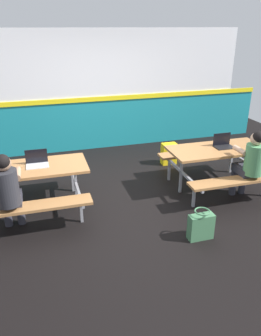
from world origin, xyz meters
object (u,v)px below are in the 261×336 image
Objects in this scene: laptop_silver at (37,162)px; tote_bag_bright at (201,226)px; student_further at (251,160)px; picnic_table_left at (31,177)px; laptop_dark at (223,144)px; picnic_table_right at (217,158)px; backpack_dark at (169,154)px; student_nearer at (8,188)px.

laptop_silver is 0.75× the size of tote_bag_bright.
student_further reaches higher than tote_bag_bright.
picnic_table_left is 3.18m from laptop_dark.
laptop_silver is (-3.20, 0.69, 0.08)m from student_further.
picnic_table_right is 1.34m from backpack_dark.
tote_bag_bright is at bearing -19.09° from student_nearer.
backpack_dark is (-0.34, 1.25, -0.36)m from picnic_table_right.
student_nearer is 3.49m from backpack_dark.
student_further is 1.97m from backpack_dark.
tote_bag_bright is (2.39, -0.83, -0.51)m from student_nearer.
picnic_table_right is 2.95m from laptop_silver.
student_further is at bearing -1.60° from student_nearer.
student_further is 3.74× the size of laptop_dark.
laptop_dark is at bearing -1.04° from picnic_table_left.
student_nearer is at bearing -150.36° from backpack_dark.
laptop_silver is 2.52m from tote_bag_bright.
backpack_dark is at bearing 105.03° from picnic_table_right.
tote_bag_bright is at bearing -103.56° from backpack_dark.
tote_bag_bright is (1.99, -1.42, -0.59)m from laptop_silver.
picnic_table_left is 0.64m from student_nearer.
backpack_dark is at bearing 23.28° from laptop_silver.
backpack_dark is (-0.46, 1.21, -0.57)m from laptop_dark.
student_further reaches higher than picnic_table_right.
picnic_table_right is 0.25m from laptop_dark.
laptop_silver is at bearing 167.84° from student_further.
picnic_table_right is 1.37× the size of student_nearer.
picnic_table_right is 0.63m from student_further.
picnic_table_left is 1.00× the size of picnic_table_right.
laptop_silver reaches higher than picnic_table_left.
laptop_silver is at bearing 18.97° from picnic_table_left.
picnic_table_right is 1.37× the size of student_further.
laptop_dark is (-0.14, 0.60, 0.08)m from student_further.
backpack_dark is (2.60, 1.12, -0.57)m from laptop_silver.
laptop_dark is 0.75× the size of tote_bag_bright.
tote_bag_bright is at bearing -35.42° from laptop_silver.
picnic_table_left is 5.14× the size of laptop_silver.
student_nearer reaches higher than backpack_dark.
laptop_dark is at bearing 15.94° from picnic_table_right.
backpack_dark is (2.71, 1.16, -0.36)m from picnic_table_left.
laptop_dark reaches higher than backpack_dark.
laptop_dark is (3.17, -0.06, 0.21)m from picnic_table_left.
student_further reaches higher than picnic_table_left.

